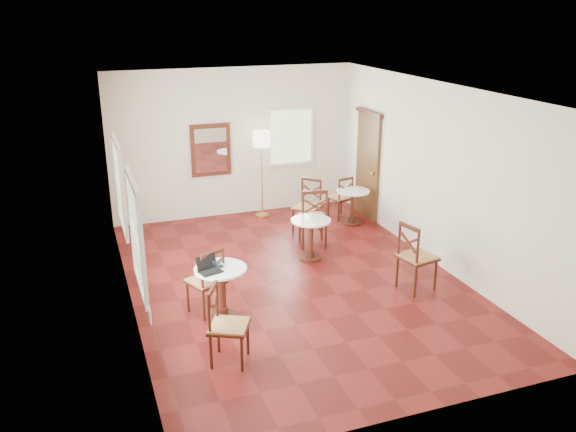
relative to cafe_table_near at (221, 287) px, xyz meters
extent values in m
plane|color=#611210|center=(1.36, 0.75, -0.47)|extent=(7.00, 7.00, 0.00)
cube|color=silver|center=(1.36, 4.25, 1.03)|extent=(5.00, 0.02, 3.00)
cube|color=silver|center=(1.36, -2.75, 1.03)|extent=(5.00, 0.02, 3.00)
cube|color=silver|center=(-1.14, 0.75, 1.03)|extent=(0.02, 7.00, 3.00)
cube|color=silver|center=(3.86, 0.75, 1.03)|extent=(0.02, 7.00, 3.00)
cube|color=white|center=(1.36, 0.75, 2.53)|extent=(5.00, 7.00, 0.02)
cube|color=#553718|center=(3.82, 3.15, 0.58)|extent=(0.06, 0.90, 2.10)
cube|color=#411C10|center=(3.80, 3.15, 1.68)|extent=(0.08, 1.02, 0.08)
sphere|color=#BF8C3F|center=(3.76, 2.83, 0.53)|extent=(0.07, 0.07, 0.07)
cube|color=#532216|center=(0.86, 4.21, 0.93)|extent=(0.80, 0.05, 1.05)
cube|color=white|center=(0.86, 4.18, 0.93)|extent=(0.64, 0.02, 0.88)
cube|color=white|center=(-1.11, -1.35, 0.48)|extent=(0.02, 0.16, 0.16)
torus|color=red|center=(-1.10, -1.35, 0.48)|extent=(0.02, 0.12, 0.12)
cube|color=white|center=(-1.11, -0.45, 1.08)|extent=(0.06, 1.22, 1.42)
cube|color=white|center=(-1.11, 1.75, 1.08)|extent=(0.06, 1.22, 1.42)
cube|color=white|center=(2.56, 4.22, 1.08)|extent=(1.02, 0.06, 1.22)
cylinder|color=#411C10|center=(0.00, 0.00, -0.45)|extent=(0.41, 0.41, 0.04)
cylinder|color=#411C10|center=(0.00, 0.00, -0.37)|extent=(0.17, 0.17, 0.12)
cylinder|color=#532216|center=(0.00, 0.00, -0.06)|extent=(0.09, 0.09, 0.62)
cylinder|color=#411C10|center=(0.00, 0.00, 0.23)|extent=(0.14, 0.14, 0.06)
cylinder|color=white|center=(0.00, 0.00, 0.28)|extent=(0.72, 0.72, 0.03)
cylinder|color=#411C10|center=(1.93, 1.51, -0.45)|extent=(0.39, 0.39, 0.04)
cylinder|color=#411C10|center=(1.93, 1.51, -0.38)|extent=(0.15, 0.15, 0.12)
cylinder|color=#532216|center=(1.93, 1.51, -0.09)|extent=(0.09, 0.09, 0.58)
cylinder|color=#411C10|center=(1.93, 1.51, 0.18)|extent=(0.14, 0.14, 0.06)
cylinder|color=white|center=(1.93, 1.51, 0.23)|extent=(0.68, 0.68, 0.03)
cylinder|color=#411C10|center=(3.36, 2.85, -0.45)|extent=(0.38, 0.38, 0.04)
cylinder|color=#411C10|center=(3.36, 2.85, -0.38)|extent=(0.15, 0.15, 0.11)
cylinder|color=#532216|center=(3.36, 2.85, -0.10)|extent=(0.08, 0.08, 0.56)
cylinder|color=#411C10|center=(3.36, 2.85, 0.17)|extent=(0.13, 0.13, 0.06)
cylinder|color=white|center=(3.36, 2.85, 0.21)|extent=(0.66, 0.66, 0.03)
cylinder|color=#411C10|center=(-0.07, 0.50, -0.24)|extent=(0.04, 0.04, 0.46)
cylinder|color=#411C10|center=(0.08, 0.17, -0.24)|extent=(0.04, 0.04, 0.46)
cylinder|color=#411C10|center=(-0.41, 0.35, -0.24)|extent=(0.04, 0.04, 0.46)
cylinder|color=#411C10|center=(-0.25, 0.01, -0.24)|extent=(0.04, 0.04, 0.46)
cube|color=#411C10|center=(-0.16, 0.26, 0.00)|extent=(0.60, 0.60, 0.03)
cube|color=#AD7046|center=(-0.16, 0.26, 0.01)|extent=(0.57, 0.57, 0.04)
cylinder|color=#411C10|center=(0.08, 0.17, 0.25)|extent=(0.04, 0.04, 0.52)
cylinder|color=#411C10|center=(-0.25, 0.01, 0.25)|extent=(0.04, 0.04, 0.52)
cube|color=#411C10|center=(-0.09, 0.09, 0.49)|extent=(0.37, 0.20, 0.05)
cube|color=#532216|center=(-0.09, 0.09, 0.26)|extent=(0.31, 0.16, 0.23)
cube|color=#532216|center=(-0.09, 0.09, 0.26)|extent=(0.31, 0.16, 0.23)
cylinder|color=#411C10|center=(-0.09, -1.33, -0.24)|extent=(0.04, 0.04, 0.47)
cylinder|color=#411C10|center=(-0.42, -1.16, -0.24)|extent=(0.04, 0.04, 0.47)
cylinder|color=#411C10|center=(0.08, -1.00, -0.24)|extent=(0.04, 0.04, 0.47)
cylinder|color=#411C10|center=(-0.25, -0.83, -0.24)|extent=(0.04, 0.04, 0.47)
cube|color=#411C10|center=(-0.17, -1.08, 0.00)|extent=(0.62, 0.62, 0.03)
cube|color=#AD7046|center=(-0.17, -1.08, 0.02)|extent=(0.59, 0.59, 0.04)
cylinder|color=#411C10|center=(-0.42, -1.16, 0.26)|extent=(0.04, 0.04, 0.52)
cylinder|color=#411C10|center=(-0.25, -0.83, 0.26)|extent=(0.04, 0.04, 0.52)
cube|color=#411C10|center=(-0.34, -1.00, 0.50)|extent=(0.21, 0.37, 0.05)
cube|color=#532216|center=(-0.34, -1.00, 0.27)|extent=(0.18, 0.31, 0.23)
cube|color=#532216|center=(-0.34, -1.00, 0.27)|extent=(0.18, 0.31, 0.23)
cylinder|color=#411C10|center=(2.44, 2.23, -0.21)|extent=(0.04, 0.04, 0.52)
cylinder|color=#411C10|center=(2.35, 1.82, -0.21)|extent=(0.04, 0.04, 0.52)
cylinder|color=#411C10|center=(2.04, 2.32, -0.21)|extent=(0.04, 0.04, 0.52)
cylinder|color=#411C10|center=(1.95, 1.92, -0.21)|extent=(0.04, 0.04, 0.52)
cube|color=#411C10|center=(2.20, 2.07, 0.05)|extent=(0.61, 0.61, 0.03)
cube|color=#AD7046|center=(2.20, 2.07, 0.07)|extent=(0.58, 0.58, 0.05)
cylinder|color=#411C10|center=(2.35, 1.82, 0.33)|extent=(0.04, 0.04, 0.57)
cylinder|color=#411C10|center=(1.95, 1.92, 0.33)|extent=(0.04, 0.04, 0.57)
cube|color=#411C10|center=(2.15, 1.87, 0.60)|extent=(0.43, 0.14, 0.06)
cube|color=#532216|center=(2.15, 1.87, 0.34)|extent=(0.37, 0.11, 0.25)
cube|color=#532216|center=(2.15, 1.87, 0.34)|extent=(0.37, 0.11, 0.25)
cylinder|color=#411C10|center=(3.26, -0.27, -0.22)|extent=(0.04, 0.04, 0.51)
cylinder|color=#411C10|center=(2.86, -0.35, -0.22)|extent=(0.04, 0.04, 0.51)
cylinder|color=#411C10|center=(3.18, 0.13, -0.22)|extent=(0.04, 0.04, 0.51)
cylinder|color=#411C10|center=(2.78, 0.05, -0.22)|extent=(0.04, 0.04, 0.51)
cube|color=#411C10|center=(3.02, -0.11, 0.04)|extent=(0.59, 0.59, 0.03)
cube|color=#AD7046|center=(3.02, -0.11, 0.06)|extent=(0.56, 0.56, 0.05)
cylinder|color=#411C10|center=(2.86, -0.35, 0.32)|extent=(0.04, 0.04, 0.57)
cylinder|color=#411C10|center=(2.78, 0.05, 0.32)|extent=(0.04, 0.04, 0.57)
cube|color=#411C10|center=(2.82, -0.15, 0.58)|extent=(0.12, 0.43, 0.06)
cube|color=#532216|center=(2.82, -0.15, 0.33)|extent=(0.10, 0.37, 0.25)
cube|color=#532216|center=(2.82, -0.15, 0.33)|extent=(0.10, 0.37, 0.25)
cylinder|color=#411C10|center=(3.40, 3.45, -0.26)|extent=(0.03, 0.03, 0.42)
cylinder|color=#411C10|center=(3.48, 3.13, -0.26)|extent=(0.03, 0.03, 0.42)
cylinder|color=#411C10|center=(3.07, 3.37, -0.26)|extent=(0.03, 0.03, 0.42)
cylinder|color=#411C10|center=(3.16, 3.04, -0.26)|extent=(0.03, 0.03, 0.42)
cube|color=#411C10|center=(3.28, 3.25, -0.05)|extent=(0.50, 0.50, 0.03)
cube|color=#AD7046|center=(3.28, 3.25, -0.04)|extent=(0.47, 0.47, 0.04)
cylinder|color=#411C10|center=(3.48, 3.13, 0.18)|extent=(0.03, 0.03, 0.47)
cylinder|color=#411C10|center=(3.16, 3.04, 0.18)|extent=(0.03, 0.03, 0.47)
cube|color=#411C10|center=(3.32, 3.09, 0.39)|extent=(0.35, 0.12, 0.05)
cube|color=#532216|center=(3.32, 3.09, 0.19)|extent=(0.30, 0.10, 0.21)
cube|color=#532216|center=(3.32, 3.09, 0.19)|extent=(0.30, 0.10, 0.21)
cylinder|color=#411C10|center=(2.06, 2.73, -0.23)|extent=(0.04, 0.04, 0.48)
cylinder|color=#411C10|center=(2.35, 2.99, -0.23)|extent=(0.04, 0.04, 0.48)
cylinder|color=#411C10|center=(2.32, 2.45, -0.23)|extent=(0.04, 0.04, 0.48)
cylinder|color=#411C10|center=(2.61, 2.71, -0.23)|extent=(0.04, 0.04, 0.48)
cube|color=#411C10|center=(2.34, 2.72, 0.02)|extent=(0.67, 0.67, 0.03)
cube|color=#AD7046|center=(2.34, 2.72, 0.03)|extent=(0.64, 0.64, 0.04)
cylinder|color=#411C10|center=(2.35, 2.99, 0.28)|extent=(0.04, 0.04, 0.54)
cylinder|color=#411C10|center=(2.61, 2.71, 0.28)|extent=(0.04, 0.04, 0.54)
cube|color=#411C10|center=(2.48, 2.85, 0.53)|extent=(0.30, 0.33, 0.05)
cube|color=#532216|center=(2.48, 2.85, 0.29)|extent=(0.26, 0.27, 0.24)
cube|color=#532216|center=(2.48, 2.85, 0.29)|extent=(0.26, 0.27, 0.24)
cylinder|color=#BF8C3F|center=(1.82, 3.90, -0.46)|extent=(0.28, 0.28, 0.03)
cylinder|color=#BF8C3F|center=(1.82, 3.90, 0.34)|extent=(0.02, 0.02, 1.62)
cylinder|color=beige|center=(1.82, 3.90, 1.15)|extent=(0.34, 0.34, 0.30)
cube|color=black|center=(-0.16, -0.09, 0.30)|extent=(0.34, 0.29, 0.02)
cube|color=black|center=(-0.16, -0.09, 0.31)|extent=(0.26, 0.19, 0.00)
cube|color=black|center=(-0.19, 0.01, 0.40)|extent=(0.30, 0.14, 0.20)
cube|color=silver|center=(-0.19, 0.01, 0.40)|extent=(0.26, 0.12, 0.16)
ellipsoid|color=black|center=(0.00, 0.02, 0.31)|extent=(0.11, 0.09, 0.04)
cylinder|color=#111B38|center=(-0.08, 0.06, 0.34)|extent=(0.08, 0.08, 0.10)
torus|color=#111B38|center=(-0.03, 0.06, 0.34)|extent=(0.07, 0.01, 0.07)
cylinder|color=white|center=(-0.03, -0.03, 0.35)|extent=(0.07, 0.07, 0.11)
cube|color=black|center=(-0.27, -0.41, -0.45)|extent=(0.10, 0.06, 0.04)
camera|label=1|loc=(-1.67, -7.33, 3.68)|focal=37.50mm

